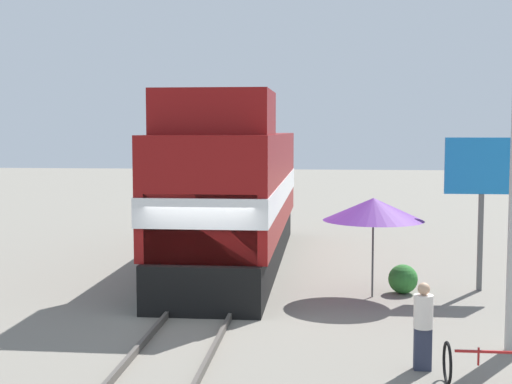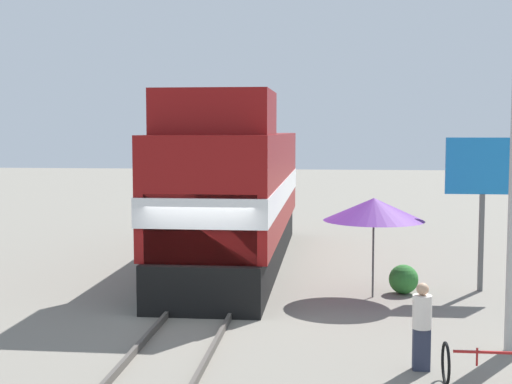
{
  "view_description": "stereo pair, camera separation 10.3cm",
  "coord_description": "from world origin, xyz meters",
  "px_view_note": "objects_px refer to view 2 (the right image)",
  "views": [
    {
      "loc": [
        2.82,
        -16.09,
        4.23
      ],
      "look_at": [
        1.2,
        0.36,
        2.78
      ],
      "focal_mm": 50.0,
      "sensor_mm": 36.0,
      "label": 1
    },
    {
      "loc": [
        2.92,
        -16.08,
        4.23
      ],
      "look_at": [
        1.2,
        0.36,
        2.78
      ],
      "focal_mm": 50.0,
      "sensor_mm": 36.0,
      "label": 2
    }
  ],
  "objects_px": {
    "locomotive": "(235,195)",
    "person_bystander": "(422,324)",
    "vendor_umbrella": "(374,209)",
    "bicycle": "(494,364)",
    "billboard_sign": "(483,177)"
  },
  "relations": [
    {
      "from": "vendor_umbrella",
      "to": "person_bystander",
      "type": "relative_size",
      "value": 1.63
    },
    {
      "from": "billboard_sign",
      "to": "person_bystander",
      "type": "xyz_separation_m",
      "value": [
        -2.32,
        -6.48,
        -2.17
      ]
    },
    {
      "from": "billboard_sign",
      "to": "bicycle",
      "type": "relative_size",
      "value": 2.52
    },
    {
      "from": "bicycle",
      "to": "locomotive",
      "type": "bearing_deg",
      "value": -150.38
    },
    {
      "from": "vendor_umbrella",
      "to": "billboard_sign",
      "type": "distance_m",
      "value": 3.13
    },
    {
      "from": "vendor_umbrella",
      "to": "person_bystander",
      "type": "height_order",
      "value": "vendor_umbrella"
    },
    {
      "from": "person_bystander",
      "to": "locomotive",
      "type": "bearing_deg",
      "value": 116.38
    },
    {
      "from": "vendor_umbrella",
      "to": "bicycle",
      "type": "height_order",
      "value": "vendor_umbrella"
    },
    {
      "from": "locomotive",
      "to": "person_bystander",
      "type": "distance_m",
      "value": 10.32
    },
    {
      "from": "locomotive",
      "to": "person_bystander",
      "type": "height_order",
      "value": "locomotive"
    },
    {
      "from": "locomotive",
      "to": "billboard_sign",
      "type": "height_order",
      "value": "locomotive"
    },
    {
      "from": "billboard_sign",
      "to": "bicycle",
      "type": "xyz_separation_m",
      "value": [
        -1.24,
        -7.17,
        -2.64
      ]
    },
    {
      "from": "bicycle",
      "to": "billboard_sign",
      "type": "bearing_deg",
      "value": 170.08
    },
    {
      "from": "person_bystander",
      "to": "bicycle",
      "type": "height_order",
      "value": "person_bystander"
    },
    {
      "from": "locomotive",
      "to": "billboard_sign",
      "type": "distance_m",
      "value": 7.41
    }
  ]
}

